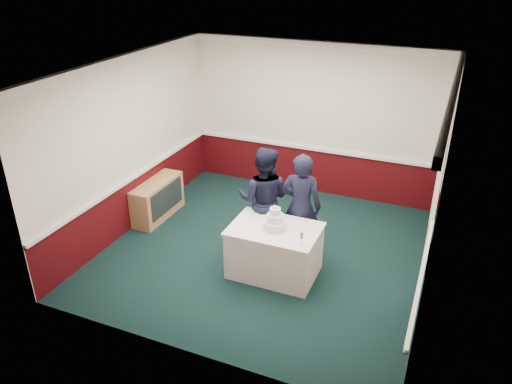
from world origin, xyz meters
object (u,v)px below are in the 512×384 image
at_px(person_man, 264,200).
at_px(sideboard, 158,199).
at_px(wedding_cake, 275,222).
at_px(cake_knife, 268,234).
at_px(champagne_flute, 302,236).
at_px(person_woman, 301,207).
at_px(cake_table, 274,250).

bearing_deg(person_man, sideboard, -14.63).
distance_m(wedding_cake, cake_knife, 0.23).
bearing_deg(wedding_cake, champagne_flute, -29.25).
distance_m(champagne_flute, person_woman, 0.96).
height_order(sideboard, champagne_flute, champagne_flute).
bearing_deg(champagne_flute, cake_table, 150.75).
bearing_deg(person_woman, wedding_cake, 64.88).
bearing_deg(person_woman, person_man, -7.62).
height_order(sideboard, wedding_cake, wedding_cake).
bearing_deg(sideboard, wedding_cake, -18.05).
bearing_deg(wedding_cake, sideboard, 161.95).
bearing_deg(cake_table, cake_knife, -98.53).
relative_size(cake_knife, champagne_flute, 1.07).
distance_m(cake_knife, person_woman, 0.86).
height_order(sideboard, person_woman, person_woman).
relative_size(champagne_flute, person_woman, 0.12).
bearing_deg(sideboard, person_woman, -4.67).
bearing_deg(champagne_flute, sideboard, 160.03).
xyz_separation_m(wedding_cake, cake_knife, (-0.03, -0.20, -0.11)).
xyz_separation_m(sideboard, person_woman, (2.81, -0.23, 0.53)).
relative_size(sideboard, cake_table, 0.91).
height_order(wedding_cake, person_man, person_man).
height_order(cake_knife, champagne_flute, champagne_flute).
bearing_deg(person_man, cake_knife, 107.34).
height_order(cake_knife, person_woman, person_woman).
relative_size(cake_knife, person_man, 0.12).
bearing_deg(sideboard, cake_knife, -22.14).
distance_m(wedding_cake, person_woman, 0.65).
bearing_deg(person_woman, cake_table, 64.88).
height_order(cake_table, person_man, person_man).
xyz_separation_m(cake_table, person_man, (-0.43, 0.62, 0.49)).
height_order(cake_knife, person_man, person_man).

